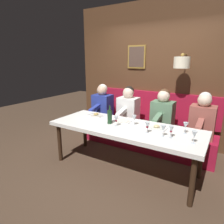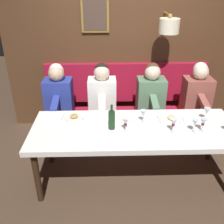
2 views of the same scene
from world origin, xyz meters
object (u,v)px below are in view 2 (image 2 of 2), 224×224
object	(u,v)px
wine_glass_2	(143,114)
wine_glass_4	(126,122)
diner_far	(58,93)
wine_glass_0	(203,122)
diner_nearest	(197,91)
diner_near	(151,92)
wine_glass_5	(207,111)
wine_bottle	(112,120)
dining_table	(135,132)
wine_glass_6	(195,123)
wine_glass_1	(174,123)
diner_middle	(102,92)

from	to	relation	value
wine_glass_2	wine_glass_4	bearing A→B (deg)	129.90
diner_far	wine_glass_0	world-z (taller)	diner_far
diner_nearest	diner_near	distance (m)	0.68
wine_glass_5	wine_glass_4	bearing A→B (deg)	102.69
diner_far	wine_bottle	xyz separation A→B (m)	(-0.89, -0.75, 0.04)
dining_table	diner_nearest	xyz separation A→B (m)	(0.88, -1.01, 0.14)
diner_near	wine_glass_6	bearing A→B (deg)	-162.51
wine_glass_5	wine_glass_0	bearing A→B (deg)	152.13
diner_near	wine_glass_1	xyz separation A→B (m)	(-0.99, -0.08, 0.04)
diner_middle	diner_far	bearing A→B (deg)	90.00
wine_bottle	diner_middle	bearing A→B (deg)	7.28
wine_glass_0	wine_glass_2	distance (m)	0.67
diner_nearest	diner_middle	world-z (taller)	same
diner_near	wine_glass_2	bearing A→B (deg)	163.78
wine_glass_1	wine_glass_2	distance (m)	0.38
diner_far	wine_glass_6	xyz separation A→B (m)	(-1.00, -1.66, 0.04)
wine_glass_5	wine_glass_6	xyz separation A→B (m)	(-0.27, 0.23, 0.00)
diner_far	wine_glass_5	world-z (taller)	diner_far
wine_glass_0	wine_glass_2	xyz separation A→B (m)	(0.21, 0.64, 0.00)
diner_nearest	wine_bottle	xyz separation A→B (m)	(-0.89, 1.28, 0.04)
dining_table	diner_near	distance (m)	0.95
dining_table	wine_glass_2	world-z (taller)	wine_glass_2
diner_middle	wine_glass_1	size ratio (longest dim) A/B	4.82
wine_glass_4	wine_bottle	bearing A→B (deg)	69.02
diner_middle	wine_bottle	size ratio (longest dim) A/B	2.64
diner_nearest	diner_near	xyz separation A→B (m)	(0.00, 0.68, 0.00)
diner_middle	dining_table	bearing A→B (deg)	-156.33
diner_nearest	diner_far	world-z (taller)	same
wine_glass_2	wine_glass_6	distance (m)	0.59
wine_bottle	diner_near	bearing A→B (deg)	-33.81
wine_glass_1	wine_glass_6	world-z (taller)	same
diner_near	wine_glass_6	distance (m)	1.05
diner_far	wine_glass_5	size ratio (longest dim) A/B	4.82
diner_middle	wine_glass_6	distance (m)	1.44
wine_glass_0	wine_glass_6	size ratio (longest dim) A/B	1.00
wine_glass_0	wine_glass_6	bearing A→B (deg)	103.23
wine_glass_1	wine_glass_2	bearing A→B (deg)	54.29
diner_nearest	wine_bottle	bearing A→B (deg)	124.95
wine_glass_0	wine_glass_4	size ratio (longest dim) A/B	1.00
diner_near	wine_glass_4	bearing A→B (deg)	154.91
diner_near	wine_bottle	world-z (taller)	diner_near
diner_middle	wine_glass_4	world-z (taller)	diner_middle
wine_glass_6	wine_bottle	bearing A→B (deg)	83.25
diner_near	wine_glass_5	bearing A→B (deg)	-143.10
diner_middle	wine_glass_5	world-z (taller)	diner_middle
dining_table	wine_glass_0	xyz separation A→B (m)	(-0.10, -0.74, 0.18)
wine_glass_2	diner_middle	bearing A→B (deg)	32.61
dining_table	wine_glass_1	world-z (taller)	wine_glass_1
wine_glass_6	diner_far	bearing A→B (deg)	58.87
diner_middle	wine_glass_6	xyz separation A→B (m)	(-1.00, -1.03, 0.04)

